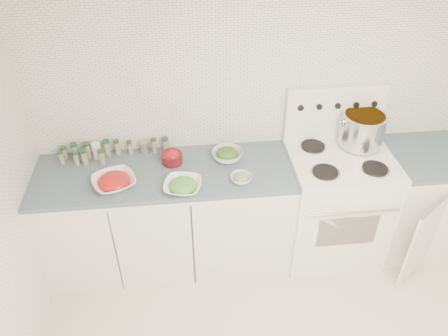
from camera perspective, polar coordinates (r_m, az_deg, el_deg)
room_walls at (r=1.91m, az=15.76°, el=-4.94°), size 3.54×3.04×2.52m
counter_left at (r=3.43m, az=-7.27°, el=-6.45°), size 1.85×0.62×0.90m
stove at (r=3.57m, az=14.08°, el=-4.26°), size 0.76×0.70×1.36m
counter_right at (r=3.94m, az=25.35°, el=-3.62°), size 0.89×0.86×0.90m
stock_pot at (r=3.40m, az=17.63°, el=4.99°), size 0.35×0.32×0.25m
bowl_tomato at (r=3.05m, az=-14.18°, el=-1.73°), size 0.37×0.37×0.09m
bowl_snowpea at (r=2.94m, az=-5.42°, el=-2.31°), size 0.30×0.30×0.08m
bowl_broccoli at (r=3.20m, az=0.43°, el=1.77°), size 0.28×0.28×0.09m
bowl_zucchini at (r=3.01m, az=2.25°, el=-1.31°), size 0.17×0.17×0.06m
bowl_pepper at (r=3.19m, az=-6.82°, el=1.39°), size 0.15×0.15×0.09m
salt_canister at (r=3.34m, az=-16.29°, el=2.20°), size 0.07×0.07×0.13m
tin_can at (r=3.33m, az=-10.37°, el=2.70°), size 0.08×0.08×0.09m
spice_cluster at (r=3.33m, az=-15.56°, el=2.16°), size 0.79×0.16×0.13m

